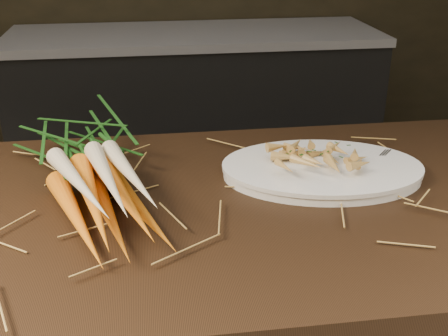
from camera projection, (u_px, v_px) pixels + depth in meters
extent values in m
cube|color=black|center=(196.00, 116.00, 2.93)|extent=(1.80, 0.60, 0.80)
cube|color=#99999E|center=(194.00, 36.00, 2.75)|extent=(1.82, 0.62, 0.04)
cone|color=#D06003|center=(77.00, 219.00, 0.91)|extent=(0.14, 0.31, 0.04)
cone|color=#D06003|center=(108.00, 213.00, 0.93)|extent=(0.12, 0.32, 0.04)
cone|color=#D06003|center=(138.00, 207.00, 0.95)|extent=(0.15, 0.31, 0.04)
cone|color=#D06003|center=(92.00, 201.00, 0.90)|extent=(0.11, 0.32, 0.04)
cone|color=#D06003|center=(123.00, 196.00, 0.91)|extent=(0.13, 0.31, 0.04)
cone|color=#CAB692|center=(79.00, 184.00, 0.90)|extent=(0.14, 0.29, 0.05)
cone|color=#CAB692|center=(108.00, 179.00, 0.91)|extent=(0.10, 0.29, 0.05)
cone|color=#CAB692|center=(131.00, 175.00, 0.93)|extent=(0.12, 0.29, 0.05)
ellipsoid|color=#225F1A|center=(77.00, 138.00, 1.14)|extent=(0.26, 0.31, 0.10)
cube|color=silver|center=(395.00, 169.00, 1.08)|extent=(0.11, 0.12, 0.00)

